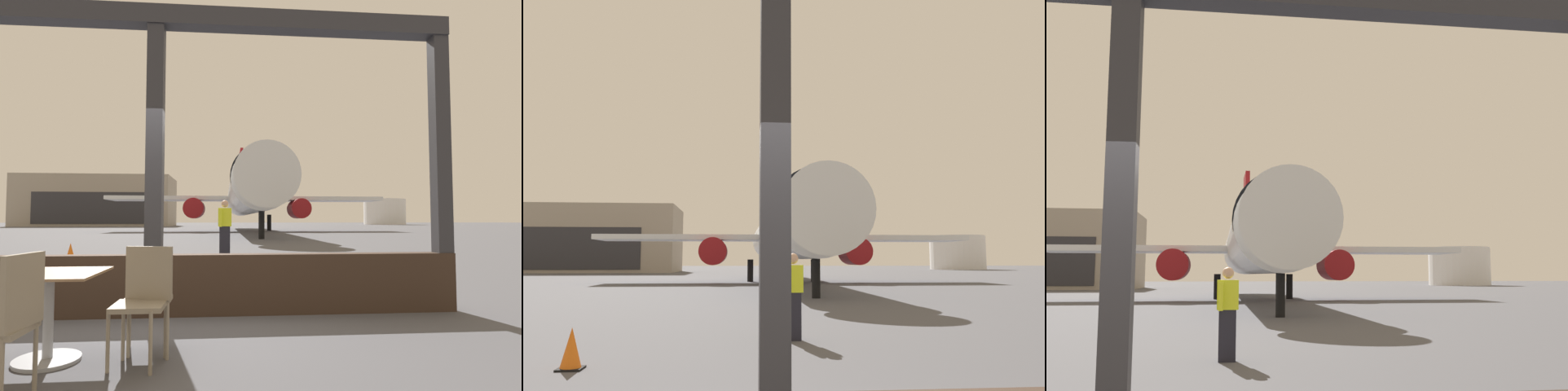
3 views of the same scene
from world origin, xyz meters
TOP-DOWN VIEW (x-y plane):
  - ground_plane at (0.00, 40.00)m, footprint 220.00×220.00m
  - window_frame at (0.00, 0.00)m, footprint 7.52×0.24m
  - dining_table at (-0.58, -1.55)m, footprint 0.82×0.82m
  - cafe_chair_window_left at (-0.49, -2.37)m, footprint 0.43×0.43m
  - cafe_chair_window_right at (0.17, -1.30)m, footprint 0.42×0.42m
  - cafe_chair_aisle_right at (0.20, -1.63)m, footprint 0.46×0.46m
  - airplane at (3.05, 33.50)m, footprint 26.62×35.81m
  - ground_crew_worker at (0.87, 7.37)m, footprint 0.40×0.49m
  - traffic_cone at (-2.68, 4.79)m, footprint 0.36×0.36m
  - distant_hangar at (-21.37, 70.69)m, footprint 25.67×12.64m
  - fuel_storage_tank at (37.95, 87.54)m, footprint 9.45×9.45m

SIDE VIEW (x-z plane):
  - ground_plane at x=0.00m, z-range 0.00..0.00m
  - traffic_cone at x=-2.68m, z-range -0.02..0.59m
  - dining_table at x=-0.58m, z-range 0.07..0.79m
  - cafe_chair_window_right at x=0.17m, z-range 0.08..0.97m
  - cafe_chair_aisle_right at x=0.20m, z-range 0.09..1.02m
  - cafe_chair_window_left at x=-0.49m, z-range 0.09..1.03m
  - ground_crew_worker at x=0.87m, z-range 0.03..1.77m
  - window_frame at x=0.00m, z-range -0.60..3.21m
  - fuel_storage_tank at x=37.95m, z-range 0.00..5.87m
  - airplane at x=3.05m, z-range -1.68..8.68m
  - distant_hangar at x=-21.37m, z-range 0.00..8.74m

